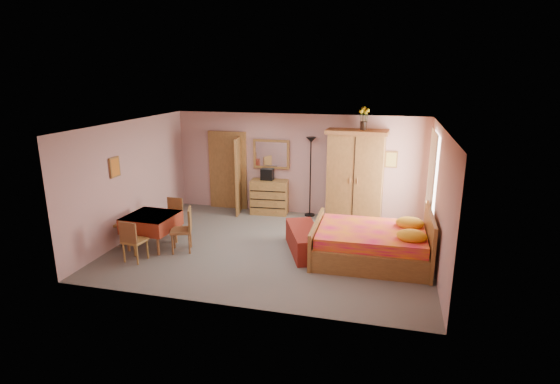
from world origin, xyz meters
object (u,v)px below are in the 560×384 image
(stereo, at_px, (267,174))
(floor_lamp, at_px, (310,177))
(chair_north, at_px, (172,217))
(wardrobe, at_px, (355,176))
(bench, at_px, (304,240))
(chest_of_drawers, at_px, (269,197))
(chair_south, at_px, (135,240))
(wall_mirror, at_px, (271,154))
(bed, at_px, (371,235))
(chair_west, at_px, (123,223))
(dining_table, at_px, (152,231))
(sunflower_vase, at_px, (364,118))
(chair_east, at_px, (181,230))

(stereo, bearing_deg, floor_lamp, 2.49)
(chair_north, bearing_deg, wardrobe, -150.87)
(floor_lamp, height_order, bench, floor_lamp)
(chest_of_drawers, bearing_deg, wardrobe, -5.70)
(chair_south, distance_m, chair_north, 1.47)
(wall_mirror, relative_size, bed, 0.43)
(chest_of_drawers, distance_m, stereo, 0.60)
(chest_of_drawers, height_order, bed, bed)
(chest_of_drawers, distance_m, wardrobe, 2.31)
(bed, xyz_separation_m, chair_south, (-4.48, -1.18, -0.10))
(chair_south, xyz_separation_m, chair_west, (-0.75, 0.73, 0.05))
(stereo, xyz_separation_m, chair_west, (-2.43, -2.84, -0.57))
(dining_table, bearing_deg, chest_of_drawers, 57.52)
(stereo, relative_size, bench, 0.21)
(sunflower_vase, relative_size, dining_table, 0.57)
(sunflower_vase, bearing_deg, chair_west, -150.18)
(wardrobe, xyz_separation_m, chair_south, (-3.96, -3.50, -0.71))
(wall_mirror, height_order, wardrobe, wardrobe)
(bench, relative_size, chair_west, 1.57)
(wardrobe, bearing_deg, chair_north, -149.93)
(wardrobe, xyz_separation_m, bench, (-0.81, -2.26, -0.89))
(bed, distance_m, chair_west, 5.25)
(bed, relative_size, dining_table, 2.32)
(stereo, bearing_deg, wall_mirror, 69.86)
(wardrobe, height_order, bed, wardrobe)
(chair_north, bearing_deg, bed, 178.05)
(floor_lamp, bearing_deg, dining_table, -134.52)
(chest_of_drawers, bearing_deg, sunflower_vase, -5.60)
(wall_mirror, height_order, chair_north, wall_mirror)
(wall_mirror, distance_m, wardrobe, 2.26)
(chest_of_drawers, distance_m, chair_west, 3.76)
(wardrobe, height_order, bench, wardrobe)
(bed, bearing_deg, chair_west, -176.08)
(wall_mirror, xyz_separation_m, dining_table, (-1.80, -3.03, -1.19))
(wall_mirror, bearing_deg, floor_lamp, -6.99)
(stereo, relative_size, bed, 0.14)
(bench, distance_m, dining_table, 3.23)
(bed, bearing_deg, chair_east, -173.24)
(bench, bearing_deg, sunflower_vase, 67.32)
(chair_south, bearing_deg, stereo, 71.24)
(stereo, height_order, chair_north, stereo)
(floor_lamp, distance_m, bed, 3.00)
(sunflower_vase, height_order, chair_south, sunflower_vase)
(sunflower_vase, bearing_deg, bed, -80.34)
(stereo, height_order, chair_west, stereo)
(wardrobe, relative_size, chair_west, 2.38)
(floor_lamp, relative_size, chair_east, 2.22)
(wardrobe, bearing_deg, chair_west, -146.79)
(wardrobe, xyz_separation_m, dining_table, (-4.00, -2.78, -0.78))
(dining_table, bearing_deg, wardrobe, 34.83)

